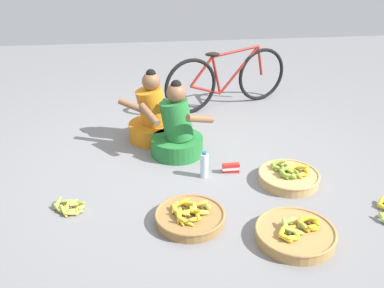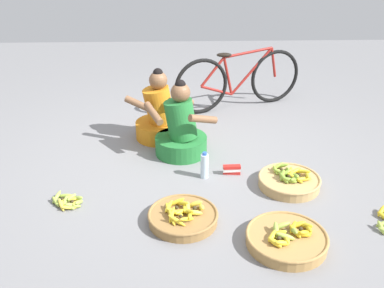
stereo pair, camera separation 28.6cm
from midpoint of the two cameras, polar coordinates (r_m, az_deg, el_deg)
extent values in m
plane|color=slate|center=(4.26, 1.83, -3.04)|extent=(10.00, 10.00, 0.00)
cylinder|color=#237233|center=(4.48, 0.42, -0.16)|extent=(0.52, 0.52, 0.18)
cylinder|color=#237233|center=(4.36, 0.43, 3.15)|extent=(0.41, 0.38, 0.42)
sphere|color=brown|center=(4.26, 0.44, 6.57)|extent=(0.19, 0.19, 0.19)
sphere|color=black|center=(4.23, 0.44, 7.54)|extent=(0.10, 0.10, 0.10)
cylinder|color=brown|center=(4.31, -3.07, 3.91)|extent=(0.21, 0.30, 0.16)
cylinder|color=brown|center=(4.18, 3.38, 3.18)|extent=(0.30, 0.22, 0.16)
cylinder|color=orange|center=(4.82, -2.44, 1.83)|extent=(0.52, 0.52, 0.18)
cylinder|color=orange|center=(4.71, -2.51, 4.93)|extent=(0.37, 0.32, 0.42)
sphere|color=brown|center=(4.61, -2.57, 8.12)|extent=(0.19, 0.19, 0.19)
sphere|color=black|center=(4.59, -2.59, 9.02)|extent=(0.10, 0.10, 0.10)
cylinder|color=brown|center=(4.54, -5.01, 5.06)|extent=(0.31, 0.18, 0.16)
cylinder|color=brown|center=(4.59, 0.37, 5.39)|extent=(0.29, 0.24, 0.16)
torus|color=black|center=(5.36, 2.73, 7.33)|extent=(0.66, 0.28, 0.68)
torus|color=black|center=(5.84, 11.97, 8.43)|extent=(0.66, 0.28, 0.68)
cylinder|color=maroon|center=(5.63, 9.10, 9.17)|extent=(0.53, 0.22, 0.55)
cylinder|color=maroon|center=(5.48, 6.12, 8.60)|extent=(0.15, 0.08, 0.49)
cylinder|color=maroon|center=(5.53, 8.73, 11.48)|extent=(0.62, 0.26, 0.08)
cylinder|color=maroon|center=(5.47, 4.68, 6.82)|extent=(0.41, 0.18, 0.18)
cylinder|color=maroon|center=(5.36, 4.20, 9.15)|extent=(0.31, 0.14, 0.35)
cylinder|color=maroon|center=(5.76, 11.81, 10.17)|extent=(0.12, 0.07, 0.38)
ellipsoid|color=black|center=(5.37, 5.68, 11.26)|extent=(0.18, 0.08, 0.05)
cylinder|color=olive|center=(3.51, 1.20, -9.49)|extent=(0.54, 0.54, 0.08)
torus|color=olive|center=(3.49, 1.20, -8.99)|extent=(0.55, 0.55, 0.02)
ellipsoid|color=yellow|center=(3.51, 3.57, -8.14)|extent=(0.05, 0.13, 0.08)
ellipsoid|color=yellow|center=(3.55, 2.75, -7.71)|extent=(0.13, 0.06, 0.08)
ellipsoid|color=yellow|center=(3.50, 1.81, -8.24)|extent=(0.04, 0.13, 0.08)
ellipsoid|color=yellow|center=(3.46, 2.83, -8.81)|extent=(0.13, 0.05, 0.06)
sphere|color=#382D19|center=(3.51, 2.70, -8.26)|extent=(0.04, 0.04, 0.04)
ellipsoid|color=yellow|center=(3.52, 1.43, -8.22)|extent=(0.04, 0.15, 0.06)
ellipsoid|color=yellow|center=(3.55, 1.03, -7.64)|extent=(0.13, 0.12, 0.09)
ellipsoid|color=yellow|center=(3.56, 0.25, -7.49)|extent=(0.15, 0.04, 0.09)
ellipsoid|color=yellow|center=(3.54, -0.65, -8.03)|extent=(0.09, 0.15, 0.05)
ellipsoid|color=yellow|center=(3.50, -0.68, -8.39)|extent=(0.07, 0.15, 0.06)
ellipsoid|color=yellow|center=(3.46, 0.13, -8.74)|extent=(0.15, 0.07, 0.08)
ellipsoid|color=yellow|center=(3.48, 1.13, -8.66)|extent=(0.13, 0.13, 0.06)
sphere|color=#382D19|center=(3.52, 0.35, -8.19)|extent=(0.03, 0.03, 0.03)
ellipsoid|color=yellow|center=(3.42, 2.13, -9.21)|extent=(0.04, 0.16, 0.08)
ellipsoid|color=yellow|center=(3.46, 1.74, -8.67)|extent=(0.13, 0.13, 0.09)
ellipsoid|color=yellow|center=(3.48, 0.92, -8.65)|extent=(0.16, 0.03, 0.06)
ellipsoid|color=yellow|center=(3.43, -0.19, -9.10)|extent=(0.07, 0.16, 0.08)
ellipsoid|color=yellow|center=(3.40, -0.16, -9.45)|extent=(0.07, 0.16, 0.08)
ellipsoid|color=yellow|center=(3.37, 0.49, -9.82)|extent=(0.15, 0.10, 0.09)
ellipsoid|color=yellow|center=(3.38, 1.82, -9.64)|extent=(0.13, 0.13, 0.09)
sphere|color=#382D19|center=(3.42, 0.95, -9.29)|extent=(0.03, 0.03, 0.03)
cylinder|color=tan|center=(4.07, 14.30, -4.81)|extent=(0.54, 0.54, 0.09)
torus|color=tan|center=(4.05, 14.37, -4.30)|extent=(0.55, 0.55, 0.02)
ellipsoid|color=yellow|center=(4.07, 16.53, -3.89)|extent=(0.06, 0.16, 0.08)
ellipsoid|color=yellow|center=(4.12, 15.90, -3.44)|extent=(0.15, 0.13, 0.08)
ellipsoid|color=yellow|center=(4.11, 14.87, -3.46)|extent=(0.16, 0.10, 0.07)
ellipsoid|color=yellow|center=(4.05, 14.55, -3.75)|extent=(0.07, 0.16, 0.09)
ellipsoid|color=yellow|center=(4.01, 15.07, -4.27)|extent=(0.14, 0.14, 0.07)
ellipsoid|color=yellow|center=(4.02, 16.19, -4.35)|extent=(0.16, 0.10, 0.06)
sphere|color=#382D19|center=(4.06, 15.53, -3.89)|extent=(0.03, 0.03, 0.03)
ellipsoid|color=#8CAD38|center=(4.12, 14.08, -3.16)|extent=(0.04, 0.13, 0.08)
ellipsoid|color=#8CAD38|center=(4.16, 13.37, -2.79)|extent=(0.13, 0.07, 0.08)
ellipsoid|color=#8CAD38|center=(4.15, 12.86, -2.82)|extent=(0.13, 0.08, 0.08)
ellipsoid|color=#8CAD38|center=(4.10, 12.61, -3.31)|extent=(0.05, 0.13, 0.06)
ellipsoid|color=#8CAD38|center=(4.07, 13.19, -3.55)|extent=(0.13, 0.08, 0.07)
ellipsoid|color=#8CAD38|center=(4.08, 13.75, -3.60)|extent=(0.13, 0.07, 0.05)
sphere|color=#382D19|center=(4.12, 13.32, -3.21)|extent=(0.03, 0.03, 0.03)
ellipsoid|color=olive|center=(4.02, 15.16, -4.05)|extent=(0.05, 0.14, 0.09)
ellipsoid|color=olive|center=(4.05, 14.81, -3.88)|extent=(0.11, 0.13, 0.06)
ellipsoid|color=olive|center=(4.05, 13.88, -3.68)|extent=(0.14, 0.08, 0.08)
ellipsoid|color=olive|center=(4.01, 13.52, -3.93)|extent=(0.09, 0.14, 0.08)
ellipsoid|color=olive|center=(3.97, 13.70, -4.29)|extent=(0.09, 0.14, 0.08)
ellipsoid|color=olive|center=(3.96, 14.45, -4.54)|extent=(0.14, 0.05, 0.07)
ellipsoid|color=olive|center=(3.99, 15.04, -4.40)|extent=(0.12, 0.12, 0.07)
sphere|color=#382D19|center=(4.01, 14.33, -4.12)|extent=(0.04, 0.04, 0.04)
cylinder|color=#A87F47|center=(3.40, 14.42, -11.89)|extent=(0.58, 0.58, 0.08)
torus|color=#A87F47|center=(3.37, 14.50, -11.34)|extent=(0.60, 0.60, 0.02)
ellipsoid|color=gold|center=(3.43, 17.07, -10.38)|extent=(0.04, 0.13, 0.08)
ellipsoid|color=gold|center=(3.45, 16.67, -10.01)|extent=(0.11, 0.12, 0.08)
ellipsoid|color=gold|center=(3.45, 15.73, -9.95)|extent=(0.13, 0.06, 0.06)
ellipsoid|color=gold|center=(3.42, 15.21, -10.28)|extent=(0.10, 0.13, 0.06)
ellipsoid|color=gold|center=(3.37, 15.49, -10.78)|extent=(0.10, 0.13, 0.08)
ellipsoid|color=gold|center=(3.37, 16.40, -11.05)|extent=(0.13, 0.04, 0.07)
ellipsoid|color=gold|center=(3.38, 16.79, -10.90)|extent=(0.13, 0.09, 0.08)
sphere|color=#382D19|center=(3.41, 16.15, -10.47)|extent=(0.03, 0.03, 0.03)
ellipsoid|color=#9EB747|center=(3.38, 15.31, -10.64)|extent=(0.05, 0.15, 0.08)
ellipsoid|color=#9EB747|center=(3.41, 13.76, -10.19)|extent=(0.15, 0.07, 0.07)
ellipsoid|color=#9EB747|center=(3.34, 13.19, -10.74)|extent=(0.05, 0.15, 0.09)
ellipsoid|color=#9EB747|center=(3.31, 14.35, -11.45)|extent=(0.15, 0.06, 0.08)
sphere|color=#382D19|center=(3.36, 14.26, -10.80)|extent=(0.04, 0.04, 0.04)
ellipsoid|color=yellow|center=(3.30, 14.48, -11.71)|extent=(0.04, 0.12, 0.06)
ellipsoid|color=yellow|center=(3.32, 13.54, -11.11)|extent=(0.13, 0.06, 0.08)
ellipsoid|color=yellow|center=(3.30, 12.73, -11.48)|extent=(0.10, 0.12, 0.07)
ellipsoid|color=yellow|center=(3.25, 13.10, -12.22)|extent=(0.11, 0.11, 0.06)
ellipsoid|color=yellow|center=(3.25, 14.04, -12.25)|extent=(0.13, 0.07, 0.07)
sphere|color=#382D19|center=(3.28, 13.60, -11.74)|extent=(0.03, 0.03, 0.03)
ellipsoid|color=#9EB747|center=(3.78, -12.18, -7.33)|extent=(0.07, 0.14, 0.09)
ellipsoid|color=#9EB747|center=(3.84, -12.41, -6.82)|extent=(0.14, 0.11, 0.08)
ellipsoid|color=#9EB747|center=(3.85, -13.39, -6.86)|extent=(0.13, 0.11, 0.08)
ellipsoid|color=#9EB747|center=(3.82, -13.87, -7.23)|extent=(0.05, 0.14, 0.07)
ellipsoid|color=#9EB747|center=(3.77, -13.54, -7.78)|extent=(0.14, 0.10, 0.06)
ellipsoid|color=#9EB747|center=(3.75, -12.88, -7.71)|extent=(0.14, 0.08, 0.08)
sphere|color=#382D19|center=(3.81, -13.00, -7.29)|extent=(0.03, 0.03, 0.03)
ellipsoid|color=yellow|center=(3.78, -12.61, -7.42)|extent=(0.04, 0.13, 0.08)
ellipsoid|color=yellow|center=(3.85, -13.25, -7.00)|extent=(0.14, 0.04, 0.06)
ellipsoid|color=yellow|center=(3.84, -13.94, -7.06)|extent=(0.12, 0.11, 0.07)
ellipsoid|color=yellow|center=(3.78, -14.32, -7.59)|extent=(0.09, 0.13, 0.09)
ellipsoid|color=yellow|center=(3.75, -13.35, -7.93)|extent=(0.14, 0.07, 0.06)
sphere|color=#382D19|center=(3.80, -13.47, -7.45)|extent=(0.03, 0.03, 0.03)
ellipsoid|color=#9EB747|center=(3.85, -13.35, -6.85)|extent=(0.04, 0.14, 0.08)
ellipsoid|color=#9EB747|center=(3.91, -13.93, -6.49)|extent=(0.14, 0.05, 0.05)
ellipsoid|color=#9EB747|center=(3.89, -14.93, -6.62)|extent=(0.08, 0.13, 0.09)
ellipsoid|color=#9EB747|center=(3.85, -15.00, -7.19)|extent=(0.11, 0.13, 0.07)
ellipsoid|color=#9EB747|center=(3.82, -14.04, -7.42)|extent=(0.14, 0.08, 0.05)
sphere|color=#382D19|center=(3.86, -14.21, -6.91)|extent=(0.03, 0.03, 0.03)
ellipsoid|color=gold|center=(3.97, 25.03, -7.80)|extent=(0.12, 0.12, 0.08)
ellipsoid|color=gold|center=(3.92, 25.33, -8.46)|extent=(0.10, 0.13, 0.06)
ellipsoid|color=#9EB747|center=(3.83, 25.25, -9.26)|extent=(0.13, 0.07, 0.05)
ellipsoid|color=#9EB747|center=(3.77, 25.13, -9.73)|extent=(0.05, 0.13, 0.08)
cylinder|color=silver|center=(4.05, 3.63, -2.88)|extent=(0.07, 0.07, 0.23)
cylinder|color=#2D59B7|center=(3.99, 3.69, -1.28)|extent=(0.04, 0.04, 0.02)
cube|color=red|center=(4.18, 7.06, -3.64)|extent=(0.16, 0.06, 0.03)
cube|color=white|center=(4.16, 7.06, -3.32)|extent=(0.16, 0.06, 0.03)
cube|color=red|center=(4.15, 7.10, -2.97)|extent=(0.16, 0.06, 0.03)
camera|label=1|loc=(0.14, -87.91, 1.05)|focal=41.68mm
camera|label=2|loc=(0.14, 92.09, -1.05)|focal=41.68mm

